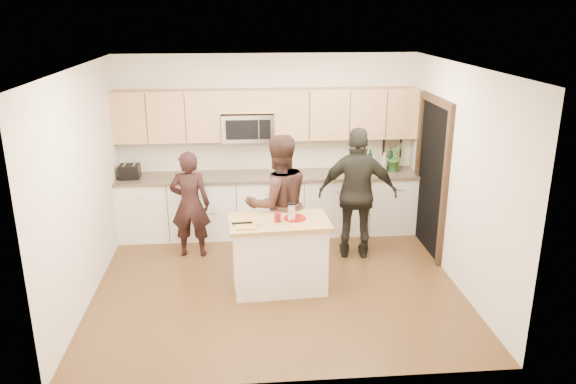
{
  "coord_description": "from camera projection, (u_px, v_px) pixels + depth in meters",
  "views": [
    {
      "loc": [
        -0.41,
        -6.42,
        3.32
      ],
      "look_at": [
        0.17,
        0.35,
        1.09
      ],
      "focal_mm": 35.0,
      "sensor_mm": 36.0,
      "label": 1
    }
  ],
  "objects": [
    {
      "name": "room_shell",
      "position": [
        276.0,
        150.0,
        6.6
      ],
      "size": [
        4.52,
        4.02,
        2.71
      ],
      "color": "beige",
      "rests_on": "ground"
    },
    {
      "name": "toaster",
      "position": [
        130.0,
        172.0,
        8.23
      ],
      "size": [
        0.29,
        0.24,
        0.21
      ],
      "color": "black",
      "rests_on": "back_cabinetry"
    },
    {
      "name": "dish_towel",
      "position": [
        205.0,
        189.0,
        8.24
      ],
      "size": [
        0.34,
        0.6,
        0.48
      ],
      "color": "white",
      "rests_on": "ground"
    },
    {
      "name": "back_cabinetry",
      "position": [
        269.0,
        204.0,
        8.6
      ],
      "size": [
        4.5,
        0.66,
        0.94
      ],
      "color": "white",
      "rests_on": "ground"
    },
    {
      "name": "upper_cabinetry",
      "position": [
        270.0,
        113.0,
        8.31
      ],
      "size": [
        4.5,
        0.33,
        0.75
      ],
      "color": "tan",
      "rests_on": "ground"
    },
    {
      "name": "tongs",
      "position": [
        242.0,
        223.0,
        6.58
      ],
      "size": [
        0.24,
        0.05,
        0.02
      ],
      "primitive_type": "cube",
      "rotation": [
        0.0,
        0.0,
        0.06
      ],
      "color": "black",
      "rests_on": "cutting_board"
    },
    {
      "name": "doorway",
      "position": [
        432.0,
        172.0,
        7.82
      ],
      "size": [
        0.06,
        1.25,
        2.2
      ],
      "color": "black",
      "rests_on": "ground"
    },
    {
      "name": "woman_right",
      "position": [
        358.0,
        194.0,
        7.65
      ],
      "size": [
        1.13,
        0.61,
        1.83
      ],
      "primitive_type": "imported",
      "rotation": [
        0.0,
        0.0,
        2.98
      ],
      "color": "black",
      "rests_on": "ground"
    },
    {
      "name": "box_grater",
      "position": [
        292.0,
        211.0,
        6.68
      ],
      "size": [
        0.1,
        0.06,
        0.21
      ],
      "color": "silver",
      "rests_on": "red_plate"
    },
    {
      "name": "floor",
      "position": [
        277.0,
        282.0,
        7.14
      ],
      "size": [
        4.5,
        4.5,
        0.0
      ],
      "primitive_type": "plane",
      "color": "#56361D",
      "rests_on": "ground"
    },
    {
      "name": "microwave",
      "position": [
        247.0,
        127.0,
        8.31
      ],
      "size": [
        0.76,
        0.41,
        0.4
      ],
      "color": "silver",
      "rests_on": "ground"
    },
    {
      "name": "woman_left",
      "position": [
        190.0,
        204.0,
        7.73
      ],
      "size": [
        0.58,
        0.41,
        1.51
      ],
      "primitive_type": "imported",
      "rotation": [
        0.0,
        0.0,
        3.06
      ],
      "color": "black",
      "rests_on": "ground"
    },
    {
      "name": "framed_picture",
      "position": [
        392.0,
        145.0,
        8.78
      ],
      "size": [
        0.3,
        0.03,
        0.38
      ],
      "color": "black",
      "rests_on": "ground"
    },
    {
      "name": "cutting_board",
      "position": [
        246.0,
        227.0,
        6.51
      ],
      "size": [
        0.25,
        0.2,
        0.02
      ],
      "primitive_type": "cube",
      "rotation": [
        0.0,
        0.0,
        0.06
      ],
      "color": "#A98546",
      "rests_on": "island"
    },
    {
      "name": "red_plate",
      "position": [
        295.0,
        218.0,
        6.79
      ],
      "size": [
        0.27,
        0.27,
        0.02
      ],
      "primitive_type": "cylinder",
      "color": "maroon",
      "rests_on": "island"
    },
    {
      "name": "orchid",
      "position": [
        395.0,
        157.0,
        8.57
      ],
      "size": [
        0.31,
        0.31,
        0.44
      ],
      "primitive_type": "imported",
      "rotation": [
        0.0,
        0.0,
        0.8
      ],
      "color": "#366D2B",
      "rests_on": "back_cabinetry"
    },
    {
      "name": "island",
      "position": [
        279.0,
        254.0,
        6.87
      ],
      "size": [
        1.24,
        0.77,
        0.9
      ],
      "rotation": [
        0.0,
        0.0,
        0.06
      ],
      "color": "white",
      "rests_on": "ground"
    },
    {
      "name": "knife",
      "position": [
        255.0,
        225.0,
        6.53
      ],
      "size": [
        0.2,
        0.03,
        0.01
      ],
      "primitive_type": "cube",
      "rotation": [
        0.0,
        0.0,
        0.06
      ],
      "color": "silver",
      "rests_on": "cutting_board"
    },
    {
      "name": "bottle_cluster",
      "position": [
        382.0,
        160.0,
        8.6
      ],
      "size": [
        0.6,
        0.23,
        0.37
      ],
      "color": "black",
      "rests_on": "back_cabinetry"
    },
    {
      "name": "woman_center",
      "position": [
        279.0,
        204.0,
        7.25
      ],
      "size": [
        1.04,
        0.9,
        1.83
      ],
      "primitive_type": "imported",
      "rotation": [
        0.0,
        0.0,
        3.4
      ],
      "color": "#321E19",
      "rests_on": "ground"
    },
    {
      "name": "drink_glass",
      "position": [
        277.0,
        218.0,
        6.67
      ],
      "size": [
        0.08,
        0.08,
        0.11
      ],
      "primitive_type": "cylinder",
      "color": "maroon",
      "rests_on": "island"
    }
  ]
}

